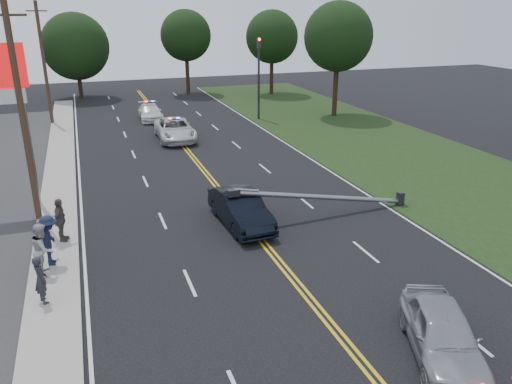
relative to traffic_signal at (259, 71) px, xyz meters
name	(u,v)px	position (x,y,z in m)	size (l,w,h in m)	color
ground	(330,324)	(-8.30, -30.00, -4.21)	(120.00, 120.00, 0.00)	black
sidewalk	(57,234)	(-16.70, -20.00, -4.15)	(1.80, 70.00, 0.12)	#A59F95
grass_verge	(459,181)	(5.20, -20.00, -4.20)	(12.00, 80.00, 0.01)	black
centerline_yellow	(237,211)	(-8.30, -20.00, -4.19)	(0.36, 80.00, 0.00)	gold
traffic_signal	(259,71)	(0.00, 0.00, 0.00)	(0.28, 0.41, 7.05)	#2D2D30
fallen_streetlight	(332,197)	(-4.11, -22.00, -3.29)	(9.36, 0.44, 1.91)	#2D2D30
utility_pole_mid	(22,114)	(-17.50, -18.00, 0.88)	(1.60, 0.28, 10.00)	#382619
utility_pole_far	(44,64)	(-17.50, 4.00, 0.88)	(1.60, 0.28, 10.00)	#382619
tree_6	(75,47)	(-14.85, 16.77, 1.30)	(7.07, 7.07, 9.05)	black
tree_7	(186,36)	(-3.03, 15.86, 2.26)	(5.65, 5.65, 9.31)	black
tree_8	(272,37)	(6.07, 12.57, 2.12)	(5.86, 5.86, 9.27)	black
tree_9	(338,37)	(7.13, -0.90, 2.81)	(6.08, 6.08, 10.08)	black
crashed_sedan	(241,209)	(-8.63, -21.63, -3.41)	(1.68, 4.83, 1.59)	black
waiting_sedan	(443,334)	(-6.00, -32.41, -3.45)	(1.78, 4.43, 1.51)	#9C9FA3
emergency_a	(175,129)	(-8.52, -4.90, -3.42)	(2.62, 5.69, 1.58)	silver
emergency_b	(150,112)	(-9.25, 2.88, -3.53)	(1.90, 4.68, 1.36)	silver
bystander_a	(41,280)	(-16.96, -25.76, -3.23)	(0.63, 0.41, 1.72)	#27272F
bystander_b	(43,249)	(-16.96, -23.66, -3.08)	(0.97, 0.76, 2.00)	#ABAAAF
bystander_c	(50,240)	(-16.75, -22.98, -3.08)	(1.29, 0.74, 2.00)	#161E38
bystander_d	(60,220)	(-16.40, -20.94, -3.14)	(1.11, 0.46, 1.90)	#594D47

